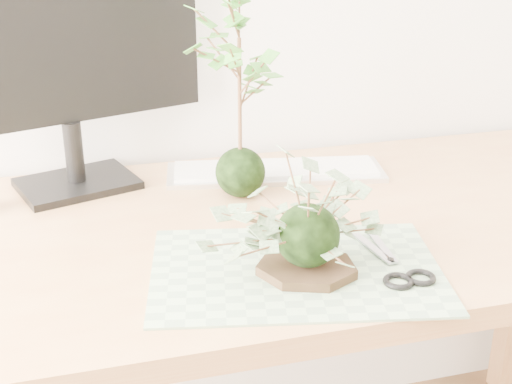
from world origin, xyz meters
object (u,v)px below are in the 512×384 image
keyboard (275,171)px  monitor (63,46)px  desk (284,263)px  ivy_kokedama (309,208)px  maple_kokedama (239,51)px

keyboard → monitor: 0.48m
desk → monitor: monitor is taller
ivy_kokedama → keyboard: 0.43m
desk → keyboard: size_ratio=3.47×
desk → monitor: 0.57m
ivy_kokedama → desk: bearing=82.0°
desk → ivy_kokedama: ivy_kokedama is taller
ivy_kokedama → keyboard: (0.07, 0.41, -0.11)m
keyboard → monitor: monitor is taller
desk → keyboard: 0.24m
ivy_kokedama → maple_kokedama: size_ratio=0.73×
keyboard → maple_kokedama: bearing=-128.0°
maple_kokedama → monitor: bearing=156.0°
monitor → desk: bearing=-53.9°
monitor → ivy_kokedama: bearing=-71.9°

